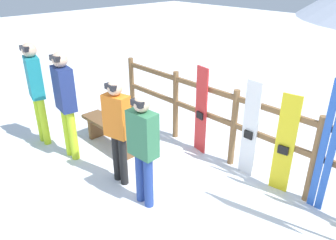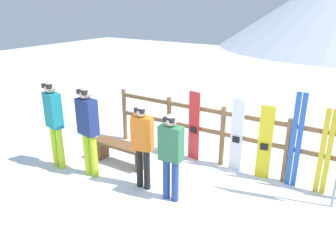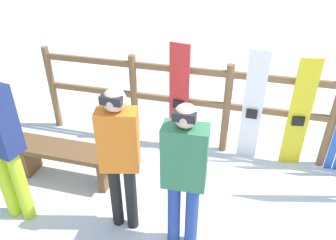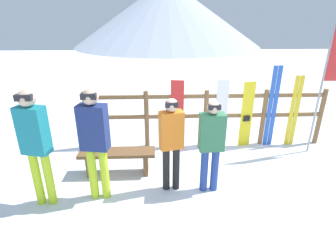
# 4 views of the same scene
# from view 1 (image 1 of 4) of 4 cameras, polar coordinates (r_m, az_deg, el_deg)

# --- Properties ---
(ground_plane) EXTENTS (40.00, 40.00, 0.00)m
(ground_plane) POSITION_cam_1_polar(r_m,az_deg,el_deg) (4.55, -1.79, -15.07)
(ground_plane) COLOR white
(fence) EXTENTS (5.25, 0.10, 1.27)m
(fence) POSITION_cam_1_polar(r_m,az_deg,el_deg) (5.17, 11.44, -0.34)
(fence) COLOR brown
(fence) RESTS_ON ground
(bench) EXTENTS (1.36, 0.36, 0.46)m
(bench) POSITION_cam_1_polar(r_m,az_deg,el_deg) (5.82, -9.87, -1.64)
(bench) COLOR brown
(bench) RESTS_ON ground
(person_navy) EXTENTS (0.44, 0.28, 1.80)m
(person_navy) POSITION_cam_1_polar(r_m,az_deg,el_deg) (5.39, -17.48, 3.68)
(person_navy) COLOR #B7D826
(person_navy) RESTS_ON ground
(person_teal) EXTENTS (0.43, 0.30, 1.83)m
(person_teal) POSITION_cam_1_polar(r_m,az_deg,el_deg) (6.05, -22.07, 5.59)
(person_teal) COLOR #B7D826
(person_teal) RESTS_ON ground
(person_orange) EXTENTS (0.40, 0.28, 1.59)m
(person_orange) POSITION_cam_1_polar(r_m,az_deg,el_deg) (4.60, -8.81, -0.86)
(person_orange) COLOR black
(person_orange) RESTS_ON ground
(person_plaid_green) EXTENTS (0.40, 0.23, 1.56)m
(person_plaid_green) POSITION_cam_1_polar(r_m,az_deg,el_deg) (4.13, -4.38, -4.22)
(person_plaid_green) COLOR navy
(person_plaid_green) RESTS_ON ground
(snowboard_red) EXTENTS (0.28, 0.09, 1.51)m
(snowboard_red) POSITION_cam_1_polar(r_m,az_deg,el_deg) (5.47, 5.77, 1.54)
(snowboard_red) COLOR red
(snowboard_red) RESTS_ON ground
(snowboard_white) EXTENTS (0.25, 0.06, 1.51)m
(snowboard_white) POSITION_cam_1_polar(r_m,az_deg,el_deg) (4.97, 14.04, -1.70)
(snowboard_white) COLOR white
(snowboard_white) RESTS_ON ground
(snowboard_yellow) EXTENTS (0.26, 0.09, 1.46)m
(snowboard_yellow) POSITION_cam_1_polar(r_m,az_deg,el_deg) (4.75, 19.66, -4.13)
(snowboard_yellow) COLOR yellow
(snowboard_yellow) RESTS_ON ground
(ski_pair_blue) EXTENTS (0.19, 0.02, 1.79)m
(ski_pair_blue) POSITION_cam_1_polar(r_m,az_deg,el_deg) (4.51, 26.01, -4.53)
(ski_pair_blue) COLOR blue
(ski_pair_blue) RESTS_ON ground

